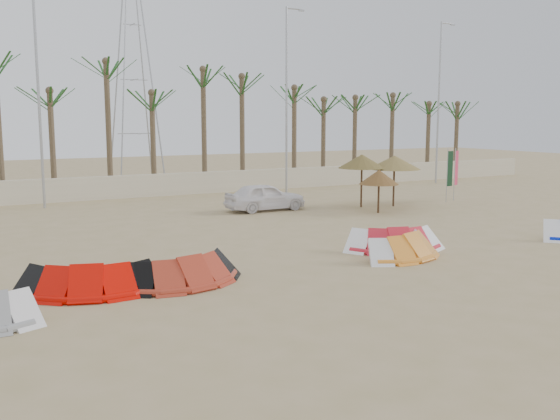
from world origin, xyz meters
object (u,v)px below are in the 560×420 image
kite_red_right (389,237)px  parasol_right (394,162)px  kite_red_mid (181,268)px  kite_red_left (86,276)px  kite_orange (399,244)px  parasol_left (362,161)px  parasol_mid (379,177)px  car (265,197)px

kite_red_right → parasol_right: 11.04m
kite_red_mid → parasol_right: 17.51m
kite_red_left → parasol_right: bearing=27.2°
kite_red_left → kite_red_mid: 2.51m
kite_red_right → parasol_right: size_ratio=1.38×
kite_red_right → kite_orange: size_ratio=1.04×
kite_red_mid → parasol_left: size_ratio=1.38×
parasol_left → parasol_mid: (-0.44, -2.01, -0.61)m
kite_orange → parasol_mid: 9.62m
kite_red_left → parasol_right: (17.25, 8.88, 1.84)m
parasol_left → car: (-4.86, 1.29, -1.66)m
kite_red_right → parasol_mid: bearing=55.3°
kite_orange → parasol_right: 12.11m
kite_red_mid → car: car is taller
car → kite_red_left: bearing=134.5°
parasol_left → parasol_mid: parasol_left is taller
kite_red_left → car: car is taller
parasol_left → parasol_right: parasol_left is taller
kite_red_left → car: 15.14m
kite_red_left → kite_red_right: 10.36m
kite_red_right → car: 10.24m
kite_red_left → parasol_mid: bearing=26.0°
kite_red_mid → kite_red_left: bearing=172.1°
parasol_left → kite_orange: bearing=-119.5°
kite_red_mid → car: size_ratio=0.93×
kite_orange → kite_red_mid: bearing=178.2°
kite_red_left → parasol_right: parasol_right is taller
kite_red_mid → kite_red_right: size_ratio=1.00×
kite_red_left → parasol_right: size_ratio=1.48×
kite_red_right → parasol_left: parasol_left is taller
kite_red_left → car: bearing=44.9°
kite_orange → parasol_left: parasol_left is taller
kite_orange → parasol_left: 11.64m
kite_red_left → kite_orange: bearing=-3.4°
kite_red_right → parasol_left: size_ratio=1.37×
kite_red_right → car: bearing=87.9°
parasol_right → parasol_mid: bearing=-144.6°
parasol_left → car: parasol_left is taller
parasol_left → kite_red_mid: bearing=-143.3°
parasol_mid → parasol_left: bearing=77.7°
kite_red_mid → parasol_mid: bearing=31.4°
kite_red_mid → parasol_right: (14.76, 9.23, 1.85)m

